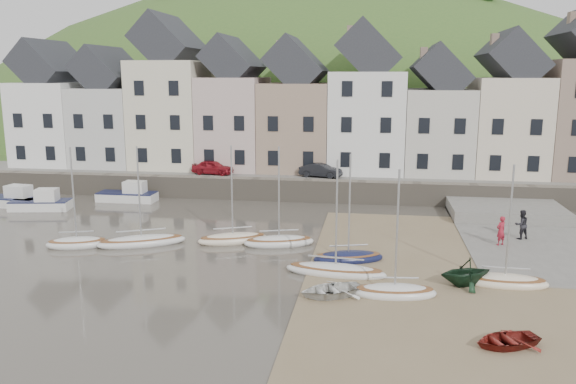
% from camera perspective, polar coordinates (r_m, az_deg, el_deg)
% --- Properties ---
extents(ground, '(160.00, 160.00, 0.00)m').
position_cam_1_polar(ground, '(31.45, -1.66, -7.55)').
color(ground, '#403B32').
rests_on(ground, ground).
extents(quay_land, '(90.00, 30.00, 1.50)m').
position_cam_1_polar(quay_land, '(62.20, 3.62, 2.73)').
color(quay_land, '#3C6127').
rests_on(quay_land, ground).
extents(quay_street, '(70.00, 7.00, 0.10)m').
position_cam_1_polar(quay_street, '(50.78, 2.47, 1.65)').
color(quay_street, slate).
rests_on(quay_street, quay_land).
extents(seawall, '(70.00, 1.20, 1.80)m').
position_cam_1_polar(seawall, '(47.48, 2.00, 0.15)').
color(seawall, slate).
rests_on(seawall, ground).
extents(beach, '(18.00, 26.00, 0.06)m').
position_cam_1_polar(beach, '(31.49, 18.65, -8.10)').
color(beach, '#7D6A4C').
rests_on(beach, ground).
extents(slipway, '(8.00, 18.00, 0.12)m').
position_cam_1_polar(slipway, '(39.79, 22.41, -4.23)').
color(slipway, slate).
rests_on(slipway, ground).
extents(hillside, '(134.40, 84.00, 84.00)m').
position_cam_1_polar(hillside, '(94.18, 1.95, -5.90)').
color(hillside, '#3C6127').
rests_on(hillside, ground).
extents(townhouse_terrace, '(61.05, 8.00, 13.93)m').
position_cam_1_polar(townhouse_terrace, '(53.43, 4.83, 8.35)').
color(townhouse_terrace, white).
rests_on(townhouse_terrace, quay_land).
extents(sailboat_0, '(5.50, 3.69, 6.32)m').
position_cam_1_polar(sailboat_0, '(36.58, -14.29, -4.73)').
color(sailboat_0, silver).
rests_on(sailboat_0, ground).
extents(sailboat_1, '(3.94, 2.57, 6.32)m').
position_cam_1_polar(sailboat_1, '(37.37, -20.15, -4.72)').
color(sailboat_1, silver).
rests_on(sailboat_1, ground).
extents(sailboat_2, '(4.62, 3.07, 6.32)m').
position_cam_1_polar(sailboat_2, '(36.14, -5.48, -4.60)').
color(sailboat_2, beige).
rests_on(sailboat_2, ground).
extents(sailboat_3, '(4.60, 2.70, 6.32)m').
position_cam_1_polar(sailboat_3, '(35.41, -0.88, -4.89)').
color(sailboat_3, silver).
rests_on(sailboat_3, ground).
extents(sailboat_4, '(5.48, 2.09, 6.32)m').
position_cam_1_polar(sailboat_4, '(30.43, 4.74, -7.74)').
color(sailboat_4, silver).
rests_on(sailboat_4, ground).
extents(sailboat_5, '(4.25, 2.57, 6.32)m').
position_cam_1_polar(sailboat_5, '(32.58, 5.99, -6.43)').
color(sailboat_5, '#13183D').
rests_on(sailboat_5, ground).
extents(sailboat_6, '(4.09, 1.92, 6.32)m').
position_cam_1_polar(sailboat_6, '(27.98, 10.52, -9.65)').
color(sailboat_6, silver).
rests_on(sailboat_6, ground).
extents(sailboat_7, '(4.22, 1.64, 6.32)m').
position_cam_1_polar(sailboat_7, '(30.77, 20.68, -8.24)').
color(sailboat_7, beige).
rests_on(sailboat_7, ground).
extents(motorboat_0, '(5.46, 2.38, 1.70)m').
position_cam_1_polar(motorboat_0, '(50.69, -25.67, -0.63)').
color(motorboat_0, silver).
rests_on(motorboat_0, ground).
extents(motorboat_1, '(4.71, 2.49, 1.70)m').
position_cam_1_polar(motorboat_1, '(48.33, -23.16, -0.96)').
color(motorboat_1, silver).
rests_on(motorboat_1, ground).
extents(motorboat_2, '(4.85, 1.75, 1.70)m').
position_cam_1_polar(motorboat_2, '(49.24, -15.48, -0.23)').
color(motorboat_2, silver).
rests_on(motorboat_2, ground).
extents(rowboat_white, '(3.68, 3.32, 0.63)m').
position_cam_1_polar(rowboat_white, '(27.51, 4.24, -9.62)').
color(rowboat_white, silver).
rests_on(rowboat_white, beach).
extents(rowboat_green, '(3.37, 3.17, 1.41)m').
position_cam_1_polar(rowboat_green, '(29.90, 17.17, -7.56)').
color(rowboat_green, black).
rests_on(rowboat_green, beach).
extents(rowboat_red, '(3.15, 2.78, 0.54)m').
position_cam_1_polar(rowboat_red, '(24.25, 20.79, -13.51)').
color(rowboat_red, maroon).
rests_on(rowboat_red, beach).
extents(person_red, '(0.78, 0.73, 1.80)m').
position_cam_1_polar(person_red, '(37.20, 20.33, -3.61)').
color(person_red, maroon).
rests_on(person_red, slipway).
extents(person_dark, '(1.11, 1.01, 1.86)m').
position_cam_1_polar(person_dark, '(39.04, 22.10, -3.00)').
color(person_dark, '#242329').
rests_on(person_dark, slipway).
extents(car_left, '(3.85, 1.95, 1.26)m').
position_cam_1_polar(car_left, '(51.38, -7.46, 2.45)').
color(car_left, maroon).
rests_on(car_left, quay_street).
extents(car_right, '(3.83, 2.07, 1.20)m').
position_cam_1_polar(car_right, '(49.61, 3.26, 2.16)').
color(car_right, black).
rests_on(car_right, quay_street).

